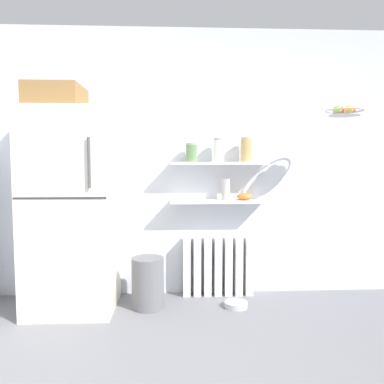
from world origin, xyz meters
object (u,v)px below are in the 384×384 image
at_px(refrigerator, 71,205).
at_px(vase, 226,189).
at_px(trash_bin, 148,283).
at_px(radiator, 218,266).
at_px(storage_jar_1, 219,150).
at_px(storage_jar_2, 246,150).
at_px(shelf_bowl, 245,197).
at_px(hanging_fruit_basket, 344,111).
at_px(storage_jar_0, 191,153).
at_px(pet_food_bowl, 236,304).

distance_m(refrigerator, vase, 1.43).
xyz_separation_m(refrigerator, trash_bin, (0.67, -0.03, -0.70)).
distance_m(radiator, storage_jar_1, 1.14).
relative_size(storage_jar_2, shelf_bowl, 1.59).
relative_size(refrigerator, storage_jar_2, 8.46).
bearing_deg(radiator, trash_bin, -155.86).
xyz_separation_m(trash_bin, hanging_fruit_basket, (1.72, -0.09, 1.52)).
relative_size(refrigerator, vase, 9.60).
height_order(storage_jar_1, hanging_fruit_basket, hanging_fruit_basket).
height_order(storage_jar_0, hanging_fruit_basket, hanging_fruit_basket).
xyz_separation_m(storage_jar_0, pet_food_bowl, (0.39, -0.30, -1.38)).
bearing_deg(hanging_fruit_basket, storage_jar_1, 161.15).
distance_m(storage_jar_2, shelf_bowl, 0.45).
distance_m(vase, hanging_fruit_basket, 1.26).
height_order(storage_jar_0, trash_bin, storage_jar_0).
bearing_deg(radiator, storage_jar_1, -90.00).
bearing_deg(storage_jar_2, hanging_fruit_basket, -24.52).
bearing_deg(storage_jar_2, pet_food_bowl, -114.08).
bearing_deg(radiator, pet_food_bowl, -68.68).
relative_size(storage_jar_0, vase, 0.87).
relative_size(shelf_bowl, pet_food_bowl, 0.70).
xyz_separation_m(radiator, hanging_fruit_basket, (1.05, -0.39, 1.47)).
bearing_deg(storage_jar_2, refrigerator, -171.54).
xyz_separation_m(shelf_bowl, pet_food_bowl, (-0.12, -0.30, -0.96)).
relative_size(vase, trash_bin, 0.45).
bearing_deg(pet_food_bowl, trash_bin, 177.77).
height_order(radiator, pet_food_bowl, radiator).
relative_size(refrigerator, storage_jar_0, 10.98).
relative_size(radiator, shelf_bowl, 4.69).
bearing_deg(refrigerator, storage_jar_2, 8.46).
bearing_deg(storage_jar_0, storage_jar_1, 0.00).
xyz_separation_m(storage_jar_1, hanging_fruit_basket, (1.05, -0.36, 0.33)).
xyz_separation_m(refrigerator, storage_jar_0, (1.07, 0.24, 0.47)).
height_order(vase, pet_food_bowl, vase).
distance_m(storage_jar_2, trash_bin, 1.54).
bearing_deg(refrigerator, hanging_fruit_basket, -2.87).
xyz_separation_m(storage_jar_0, shelf_bowl, (0.52, 0.00, -0.42)).
relative_size(refrigerator, trash_bin, 4.30).
relative_size(radiator, vase, 3.35).
bearing_deg(radiator, refrigerator, -168.67).
distance_m(storage_jar_1, storage_jar_2, 0.26).
bearing_deg(vase, storage_jar_2, 0.00).
relative_size(refrigerator, pet_food_bowl, 9.41).
distance_m(storage_jar_0, storage_jar_2, 0.53).
bearing_deg(hanging_fruit_basket, storage_jar_0, 164.74).
relative_size(refrigerator, shelf_bowl, 13.45).
xyz_separation_m(storage_jar_1, shelf_bowl, (0.25, 0.00, -0.45)).
distance_m(refrigerator, pet_food_bowl, 1.73).
height_order(refrigerator, storage_jar_2, refrigerator).
height_order(radiator, trash_bin, radiator).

